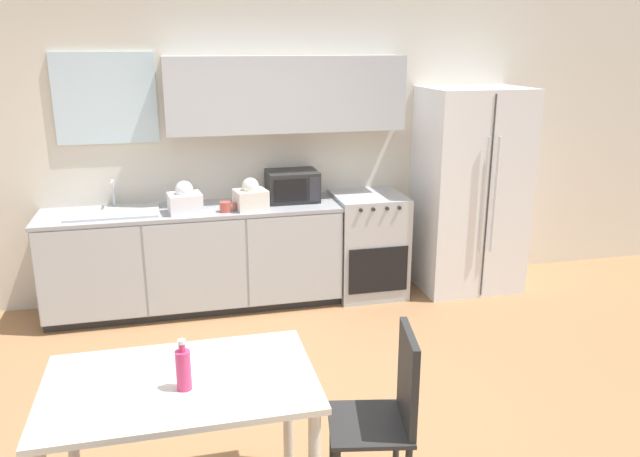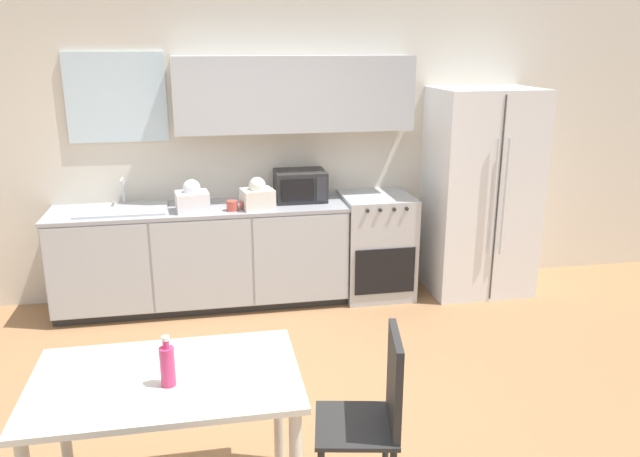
{
  "view_description": "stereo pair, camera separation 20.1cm",
  "coord_description": "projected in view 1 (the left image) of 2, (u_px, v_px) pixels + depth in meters",
  "views": [
    {
      "loc": [
        -0.47,
        -3.36,
        2.25
      ],
      "look_at": [
        0.47,
        0.53,
        1.05
      ],
      "focal_mm": 35.0,
      "sensor_mm": 36.0,
      "label": 1
    },
    {
      "loc": [
        -0.27,
        -3.4,
        2.25
      ],
      "look_at": [
        0.47,
        0.53,
        1.05
      ],
      "focal_mm": 35.0,
      "sensor_mm": 36.0,
      "label": 2
    }
  ],
  "objects": [
    {
      "name": "ground_plane",
      "position": [
        267.0,
        419.0,
        3.88
      ],
      "size": [
        12.0,
        12.0,
        0.0
      ],
      "primitive_type": "plane",
      "color": "#9E7047"
    },
    {
      "name": "wall_back",
      "position": [
        235.0,
        139.0,
        5.47
      ],
      "size": [
        12.0,
        0.38,
        2.7
      ],
      "color": "beige",
      "rests_on": "ground_plane"
    },
    {
      "name": "kitchen_counter",
      "position": [
        195.0,
        258.0,
        5.39
      ],
      "size": [
        2.51,
        0.61,
        0.9
      ],
      "color": "#333333",
      "rests_on": "ground_plane"
    },
    {
      "name": "oven_range",
      "position": [
        368.0,
        244.0,
        5.72
      ],
      "size": [
        0.62,
        0.63,
        0.94
      ],
      "color": "#B7BABC",
      "rests_on": "ground_plane"
    },
    {
      "name": "refrigerator",
      "position": [
        470.0,
        190.0,
        5.77
      ],
      "size": [
        0.91,
        0.74,
        1.87
      ],
      "color": "white",
      "rests_on": "ground_plane"
    },
    {
      "name": "kitchen_sink",
      "position": [
        113.0,
        211.0,
        5.12
      ],
      "size": [
        0.73,
        0.44,
        0.25
      ],
      "color": "#B7BABC",
      "rests_on": "kitchen_counter"
    },
    {
      "name": "microwave",
      "position": [
        292.0,
        186.0,
        5.5
      ],
      "size": [
        0.44,
        0.36,
        0.26
      ],
      "color": "#282828",
      "rests_on": "kitchen_counter"
    },
    {
      "name": "coffee_mug",
      "position": [
        226.0,
        207.0,
        5.16
      ],
      "size": [
        0.13,
        0.09,
        0.08
      ],
      "color": "#BF4C3F",
      "rests_on": "kitchen_counter"
    },
    {
      "name": "grocery_bag_0",
      "position": [
        185.0,
        200.0,
        5.11
      ],
      "size": [
        0.29,
        0.25,
        0.27
      ],
      "rotation": [
        0.0,
        0.0,
        0.12
      ],
      "color": "white",
      "rests_on": "kitchen_counter"
    },
    {
      "name": "grocery_bag_1",
      "position": [
        251.0,
        196.0,
        5.22
      ],
      "size": [
        0.3,
        0.27,
        0.27
      ],
      "rotation": [
        0.0,
        0.0,
        0.19
      ],
      "color": "silver",
      "rests_on": "kitchen_counter"
    },
    {
      "name": "dining_table",
      "position": [
        182.0,
        402.0,
        2.86
      ],
      "size": [
        1.23,
        0.77,
        0.77
      ],
      "color": "beige",
      "rests_on": "ground_plane"
    },
    {
      "name": "dining_chair_side",
      "position": [
        390.0,
        406.0,
        3.06
      ],
      "size": [
        0.47,
        0.47,
        0.93
      ],
      "rotation": [
        0.0,
        0.0,
        1.38
      ],
      "color": "#282828",
      "rests_on": "ground_plane"
    },
    {
      "name": "drink_bottle",
      "position": [
        183.0,
        369.0,
        2.73
      ],
      "size": [
        0.07,
        0.07,
        0.24
      ],
      "color": "#DB386B",
      "rests_on": "dining_table"
    }
  ]
}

